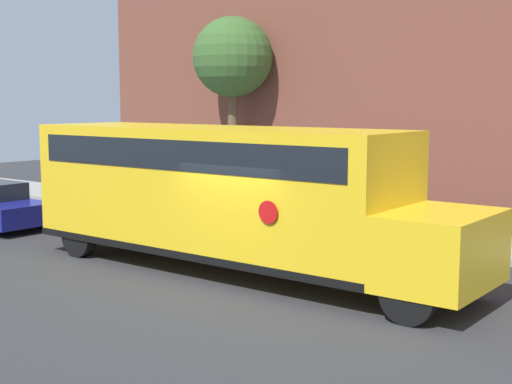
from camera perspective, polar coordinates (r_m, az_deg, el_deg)
ground_plane at (r=14.76m, az=-1.05°, el=-7.48°), size 60.00×60.00×0.00m
sidewalk_strip at (r=20.10m, az=10.64°, el=-3.40°), size 44.00×3.00×0.15m
building_backdrop at (r=25.88m, az=17.74°, el=13.20°), size 32.00×4.00×13.15m
school_bus at (r=15.71m, az=-2.48°, el=0.22°), size 10.82×2.57×3.19m
tree_near_sidewalk at (r=27.38m, az=-1.88°, el=10.59°), size 3.04×3.04×6.93m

